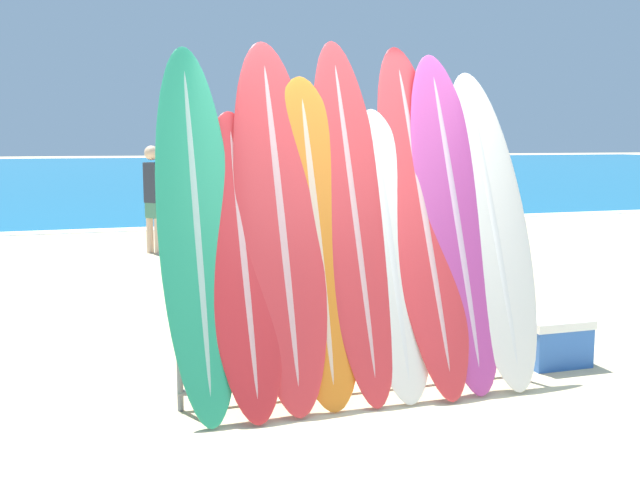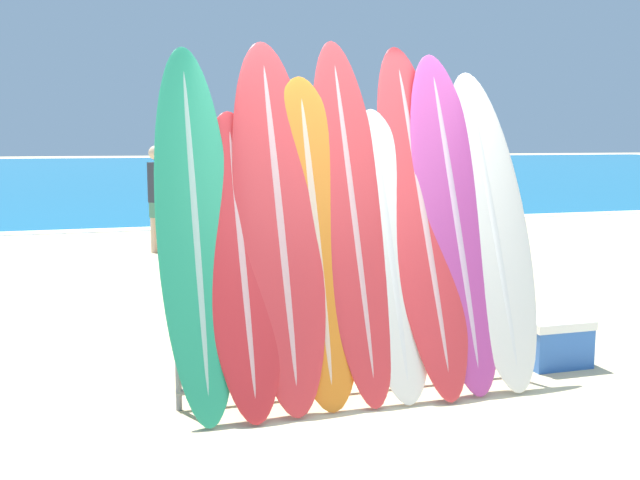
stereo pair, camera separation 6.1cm
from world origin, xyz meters
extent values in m
plane|color=#CCB789|center=(0.00, 0.00, 0.00)|extent=(160.00, 160.00, 0.00)
cube|color=#146693|center=(0.00, 40.73, 0.00)|extent=(120.00, 60.00, 0.00)
cube|color=white|center=(0.00, 11.03, 0.01)|extent=(120.00, 0.60, 0.01)
cylinder|color=slate|center=(-1.54, 0.67, 0.48)|extent=(0.04, 0.04, 0.96)
cylinder|color=slate|center=(0.90, 0.67, 0.48)|extent=(0.04, 0.04, 0.96)
cylinder|color=slate|center=(-0.32, 0.67, 0.93)|extent=(2.48, 0.04, 0.04)
cylinder|color=slate|center=(-0.32, 0.67, 0.12)|extent=(2.48, 0.04, 0.04)
ellipsoid|color=#289E70|center=(-1.40, 0.76, 1.21)|extent=(0.51, 1.05, 2.42)
ellipsoid|color=#9AC3B3|center=(-1.40, 0.76, 1.21)|extent=(0.09, 1.01, 2.33)
ellipsoid|color=red|center=(-1.11, 0.66, 0.99)|extent=(0.51, 0.93, 1.98)
ellipsoid|color=#D19A9C|center=(-1.11, 0.66, 0.99)|extent=(0.09, 0.91, 1.90)
ellipsoid|color=red|center=(-0.84, 0.75, 1.24)|extent=(0.60, 1.07, 2.48)
ellipsoid|color=#D59E9F|center=(-0.84, 0.75, 1.24)|extent=(0.11, 1.04, 2.39)
ellipsoid|color=orange|center=(-0.59, 0.71, 1.11)|extent=(0.60, 0.88, 2.23)
ellipsoid|color=beige|center=(-0.59, 0.71, 1.11)|extent=(0.11, 0.85, 2.14)
ellipsoid|color=red|center=(-0.30, 0.76, 1.25)|extent=(0.51, 1.05, 2.50)
ellipsoid|color=#D59E9F|center=(-0.30, 0.76, 1.25)|extent=(0.09, 1.02, 2.41)
ellipsoid|color=silver|center=(-0.06, 0.67, 1.00)|extent=(0.54, 0.84, 2.00)
ellipsoid|color=silver|center=(-0.06, 0.67, 1.00)|extent=(0.10, 0.82, 1.92)
ellipsoid|color=red|center=(0.22, 0.77, 1.24)|extent=(0.55, 1.16, 2.49)
ellipsoid|color=#D59E9F|center=(0.22, 0.77, 1.24)|extent=(0.10, 1.13, 2.40)
ellipsoid|color=#B23D8E|center=(0.47, 0.74, 1.21)|extent=(0.57, 1.02, 2.43)
ellipsoid|color=#CAA1BE|center=(0.47, 0.74, 1.21)|extent=(0.10, 0.99, 2.34)
ellipsoid|color=silver|center=(0.76, 0.72, 1.15)|extent=(0.59, 0.99, 2.30)
ellipsoid|color=silver|center=(0.76, 0.72, 1.15)|extent=(0.11, 0.97, 2.21)
cylinder|color=beige|center=(-1.10, 7.79, 0.40)|extent=(0.11, 0.11, 0.80)
cylinder|color=beige|center=(-0.99, 7.66, 0.40)|extent=(0.11, 0.11, 0.80)
cube|color=#478466|center=(-1.04, 7.73, 0.68)|extent=(0.25, 0.26, 0.24)
cube|color=#2D333D|center=(-1.04, 7.73, 1.11)|extent=(0.27, 0.29, 0.62)
sphere|color=beige|center=(-1.04, 7.73, 1.56)|extent=(0.22, 0.22, 0.22)
cylinder|color=tan|center=(1.13, 6.39, 0.38)|extent=(0.11, 0.11, 0.76)
cylinder|color=tan|center=(1.30, 6.39, 0.38)|extent=(0.11, 0.11, 0.76)
cube|color=#282D38|center=(1.21, 6.39, 0.65)|extent=(0.22, 0.13, 0.23)
cube|color=#2D333D|center=(1.21, 6.39, 1.06)|extent=(0.23, 0.15, 0.59)
sphere|color=tan|center=(1.21, 6.39, 1.49)|extent=(0.21, 0.21, 0.21)
cube|color=#2D60B7|center=(1.40, 0.80, 0.15)|extent=(0.49, 0.36, 0.31)
cube|color=white|center=(1.40, 0.80, 0.34)|extent=(0.51, 0.38, 0.07)
camera|label=1|loc=(-2.11, -4.11, 1.77)|focal=42.00mm
camera|label=2|loc=(-2.05, -4.12, 1.77)|focal=42.00mm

